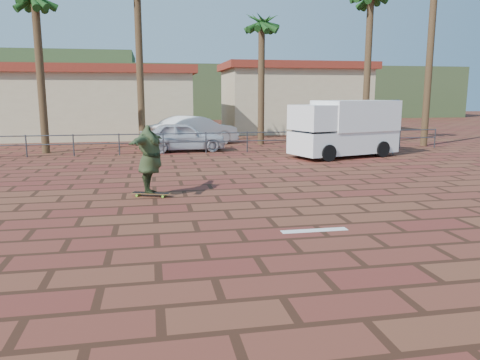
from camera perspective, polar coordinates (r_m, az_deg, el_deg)
name	(u,v)px	position (r m, az deg, el deg)	size (l,w,h in m)	color
ground	(267,217)	(10.70, 3.35, -4.56)	(120.00, 120.00, 0.00)	brown
paint_stripe	(314,230)	(9.80, 9.07, -6.08)	(1.40, 0.22, 0.01)	white
guardrail	(206,139)	(22.27, -4.18, 5.02)	(24.06, 0.06, 1.00)	#47494F
palm_far_left	(35,3)	(24.38, -23.72, 19.18)	(2.40, 2.40, 8.25)	brown
palm_center	(262,26)	(26.47, 2.67, 18.21)	(2.40, 2.40, 7.75)	brown
palm_right	(371,1)	(27.08, 15.65, 20.29)	(2.40, 2.40, 9.05)	brown
building_west	(96,102)	(32.21, -17.14, 9.10)	(12.60, 7.60, 4.50)	beige
building_east	(294,97)	(35.62, 6.56, 9.98)	(10.60, 6.60, 5.00)	beige
hill_front	(170,92)	(60.08, -8.47, 10.53)	(70.00, 18.00, 6.00)	#384C28
longboard	(151,193)	(13.05, -10.79, -1.61)	(1.09, 0.60, 0.11)	olive
skateboarder	(150,159)	(12.89, -10.94, 2.51)	(2.28, 0.62, 1.85)	#2F3D20
campervan	(345,127)	(21.47, 12.66, 6.28)	(5.18, 3.33, 2.49)	white
car_silver	(183,137)	(23.16, -7.02, 5.27)	(1.69, 4.20, 1.43)	silver
car_white	(195,131)	(25.87, -5.51, 6.01)	(1.69, 4.85, 1.60)	white
street_sign	(395,116)	(22.97, 18.35, 7.36)	(0.49, 0.21, 2.50)	gray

